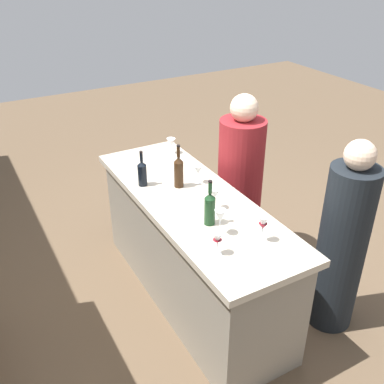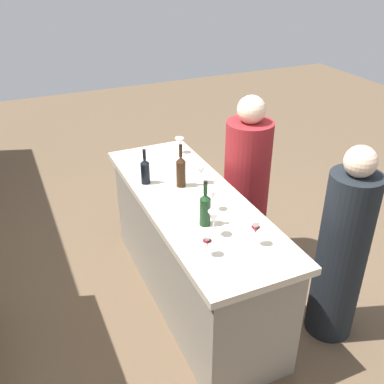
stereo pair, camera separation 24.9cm
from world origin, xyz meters
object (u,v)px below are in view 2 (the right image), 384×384
(wine_glass_far_left, at_px, (213,196))
(person_center_guest, at_px, (246,189))
(wine_glass_near_center, at_px, (201,171))
(wine_glass_near_left, at_px, (179,142))
(wine_bottle_second_left_amber_brown, at_px, (181,170))
(wine_glass_far_center, at_px, (214,218))
(person_left_guest, at_px, (342,254))
(wine_bottle_center_near_black, at_px, (145,171))
(wine_glass_near_right, at_px, (256,228))
(wine_bottle_leftmost_olive_green, at_px, (205,208))
(wine_glass_far_right, at_px, (207,240))

(wine_glass_far_left, xyz_separation_m, person_center_guest, (0.51, -0.57, -0.33))
(wine_glass_near_center, bearing_deg, wine_glass_near_left, -6.55)
(wine_bottle_second_left_amber_brown, distance_m, wine_glass_far_left, 0.41)
(wine_glass_far_center, distance_m, person_left_guest, 0.95)
(wine_glass_far_left, height_order, person_left_guest, person_left_guest)
(wine_bottle_center_near_black, height_order, wine_glass_near_center, wine_bottle_center_near_black)
(wine_glass_far_left, bearing_deg, person_center_guest, -48.57)
(wine_bottle_second_left_amber_brown, relative_size, person_left_guest, 0.23)
(person_left_guest, height_order, person_center_guest, person_center_guest)
(person_left_guest, bearing_deg, wine_glass_near_right, -9.85)
(wine_bottle_second_left_amber_brown, bearing_deg, wine_bottle_leftmost_olive_green, 173.07)
(wine_bottle_leftmost_olive_green, xyz_separation_m, wine_bottle_second_left_amber_brown, (0.55, -0.07, 0.01))
(wine_bottle_center_near_black, bearing_deg, wine_glass_far_left, -152.05)
(wine_bottle_leftmost_olive_green, distance_m, wine_bottle_second_left_amber_brown, 0.55)
(wine_glass_near_left, bearing_deg, wine_bottle_center_near_black, 132.63)
(wine_bottle_leftmost_olive_green, distance_m, wine_glass_far_center, 0.13)
(wine_bottle_second_left_amber_brown, distance_m, wine_glass_far_center, 0.68)
(wine_bottle_center_near_black, distance_m, person_center_guest, 0.93)
(wine_glass_far_left, relative_size, person_left_guest, 0.10)
(wine_bottle_second_left_amber_brown, relative_size, wine_glass_far_left, 2.21)
(wine_bottle_leftmost_olive_green, height_order, wine_glass_near_left, wine_bottle_leftmost_olive_green)
(wine_glass_near_left, bearing_deg, wine_glass_far_right, 163.64)
(wine_bottle_leftmost_olive_green, height_order, wine_glass_far_left, wine_bottle_leftmost_olive_green)
(wine_glass_near_left, distance_m, wine_glass_far_right, 1.47)
(wine_glass_near_left, bearing_deg, wine_glass_near_center, 173.45)
(wine_bottle_leftmost_olive_green, relative_size, wine_glass_far_right, 2.13)
(wine_bottle_second_left_amber_brown, distance_m, wine_glass_near_center, 0.16)
(wine_bottle_center_near_black, relative_size, wine_glass_far_right, 1.87)
(wine_glass_near_center, relative_size, wine_glass_near_right, 0.82)
(wine_bottle_leftmost_olive_green, xyz_separation_m, wine_glass_near_center, (0.53, -0.22, -0.02))
(wine_bottle_leftmost_olive_green, bearing_deg, wine_bottle_center_near_black, 13.37)
(wine_glass_far_left, distance_m, wine_glass_far_right, 0.51)
(wine_glass_near_center, bearing_deg, wine_glass_far_center, 161.38)
(wine_bottle_second_left_amber_brown, relative_size, wine_glass_near_left, 2.47)
(wine_bottle_center_near_black, height_order, wine_glass_far_left, wine_bottle_center_near_black)
(wine_glass_near_right, xyz_separation_m, wine_glass_far_center, (0.19, 0.18, 0.01))
(wine_glass_near_right, height_order, wine_glass_far_center, same)
(wine_bottle_center_near_black, xyz_separation_m, wine_glass_near_center, (-0.17, -0.38, -0.00))
(wine_glass_far_center, relative_size, person_left_guest, 0.12)
(wine_glass_near_right, xyz_separation_m, wine_glass_far_left, (0.47, 0.05, -0.01))
(wine_glass_far_center, relative_size, person_center_guest, 0.12)
(wine_bottle_leftmost_olive_green, distance_m, wine_bottle_center_near_black, 0.72)
(wine_glass_near_right, distance_m, wine_glass_far_right, 0.31)
(wine_glass_near_left, relative_size, wine_glass_far_right, 0.92)
(wine_bottle_center_near_black, bearing_deg, wine_glass_near_center, -113.91)
(wine_bottle_center_near_black, relative_size, person_left_guest, 0.19)
(wine_bottle_center_near_black, xyz_separation_m, person_center_guest, (-0.05, -0.87, -0.33))
(wine_bottle_leftmost_olive_green, relative_size, wine_glass_far_left, 2.08)
(wine_glass_near_center, height_order, wine_glass_near_right, wine_glass_near_right)
(wine_bottle_center_near_black, bearing_deg, wine_bottle_second_left_amber_brown, -123.17)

